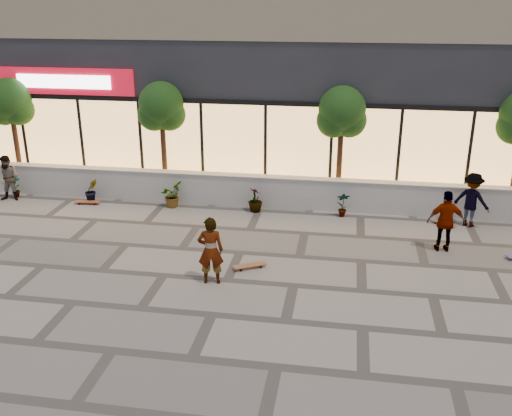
% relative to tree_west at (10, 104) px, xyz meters
% --- Properties ---
extents(ground, '(80.00, 80.00, 0.00)m').
position_rel_tree_west_xyz_m(ground, '(9.00, -7.70, -2.99)').
color(ground, '#9D9288').
rests_on(ground, ground).
extents(planter_wall, '(22.00, 0.42, 1.04)m').
position_rel_tree_west_xyz_m(planter_wall, '(9.00, -0.70, -2.46)').
color(planter_wall, beige).
rests_on(planter_wall, ground).
extents(retail_building, '(24.00, 9.17, 8.50)m').
position_rel_tree_west_xyz_m(retail_building, '(9.00, 4.79, 1.26)').
color(retail_building, '#27272C').
rests_on(retail_building, ground).
extents(shrub_a, '(0.43, 0.29, 0.81)m').
position_rel_tree_west_xyz_m(shrub_a, '(0.50, -1.25, -2.58)').
color(shrub_a, '#163D13').
rests_on(shrub_a, ground).
extents(shrub_b, '(0.57, 0.57, 0.81)m').
position_rel_tree_west_xyz_m(shrub_b, '(3.30, -1.25, -2.58)').
color(shrub_b, '#163D13').
rests_on(shrub_b, ground).
extents(shrub_c, '(0.68, 0.77, 0.81)m').
position_rel_tree_west_xyz_m(shrub_c, '(6.10, -1.25, -2.58)').
color(shrub_c, '#163D13').
rests_on(shrub_c, ground).
extents(shrub_d, '(0.64, 0.64, 0.81)m').
position_rel_tree_west_xyz_m(shrub_d, '(8.90, -1.25, -2.58)').
color(shrub_d, '#163D13').
rests_on(shrub_d, ground).
extents(shrub_e, '(0.46, 0.35, 0.81)m').
position_rel_tree_west_xyz_m(shrub_e, '(11.70, -1.25, -2.58)').
color(shrub_e, '#163D13').
rests_on(shrub_e, ground).
extents(tree_west, '(1.60, 1.50, 3.92)m').
position_rel_tree_west_xyz_m(tree_west, '(0.00, 0.00, 0.00)').
color(tree_west, '#422617').
rests_on(tree_west, ground).
extents(tree_midwest, '(1.60, 1.50, 3.92)m').
position_rel_tree_west_xyz_m(tree_midwest, '(5.50, 0.00, 0.00)').
color(tree_midwest, '#422617').
rests_on(tree_midwest, ground).
extents(tree_mideast, '(1.60, 1.50, 3.92)m').
position_rel_tree_west_xyz_m(tree_mideast, '(11.50, 0.00, 0.00)').
color(tree_mideast, '#422617').
rests_on(tree_mideast, ground).
extents(skater_center, '(0.68, 0.51, 1.70)m').
position_rel_tree_west_xyz_m(skater_center, '(8.64, -6.23, -2.13)').
color(skater_center, white).
rests_on(skater_center, ground).
extents(skater_left, '(0.82, 0.67, 1.56)m').
position_rel_tree_west_xyz_m(skater_left, '(0.51, -1.55, -2.20)').
color(skater_left, '#9A8063').
rests_on(skater_left, ground).
extents(skater_right_near, '(1.03, 0.48, 1.71)m').
position_rel_tree_west_xyz_m(skater_right_near, '(14.47, -3.39, -2.13)').
color(skater_right_near, white).
rests_on(skater_right_near, ground).
extents(skater_right_far, '(1.24, 1.06, 1.66)m').
position_rel_tree_west_xyz_m(skater_right_far, '(15.50, -1.40, -2.15)').
color(skater_right_far, maroon).
rests_on(skater_right_far, ground).
extents(skateboard_center, '(0.87, 0.63, 0.11)m').
position_rel_tree_west_xyz_m(skateboard_center, '(9.44, -5.34, -2.90)').
color(skateboard_center, brown).
rests_on(skateboard_center, ground).
extents(skateboard_left, '(0.86, 0.28, 0.10)m').
position_rel_tree_west_xyz_m(skateboard_left, '(3.23, -1.50, -2.90)').
color(skateboard_left, '#B04E21').
rests_on(skateboard_left, ground).
extents(skateboard_right_near, '(0.73, 0.58, 0.09)m').
position_rel_tree_west_xyz_m(skateboard_right_near, '(14.75, -1.50, -2.91)').
color(skateboard_right_near, brown).
rests_on(skateboard_right_near, ground).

